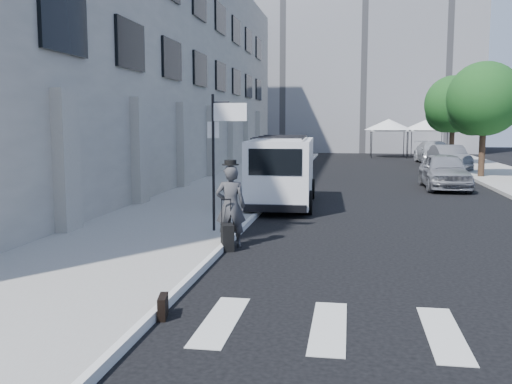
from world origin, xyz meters
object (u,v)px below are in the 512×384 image
(businessman, at_px, (231,206))
(briefcase, at_px, (163,307))
(suitcase, at_px, (227,237))
(parked_car_a, at_px, (444,171))
(parked_car_c, at_px, (434,152))
(parked_car_b, at_px, (449,158))
(cargo_van, at_px, (282,171))

(businessman, distance_m, briefcase, 5.06)
(briefcase, distance_m, suitcase, 4.62)
(businessman, bearing_deg, briefcase, 80.52)
(parked_car_a, relative_size, parked_car_c, 0.85)
(parked_car_a, distance_m, parked_car_b, 10.07)
(businessman, relative_size, suitcase, 1.65)
(businessman, relative_size, parked_car_a, 0.42)
(suitcase, height_order, cargo_van, cargo_van)
(cargo_van, bearing_deg, parked_car_a, 40.45)
(briefcase, relative_size, parked_car_b, 0.09)
(briefcase, height_order, parked_car_b, parked_car_b)
(briefcase, height_order, parked_car_c, parked_car_c)
(parked_car_c, bearing_deg, briefcase, -107.49)
(cargo_van, height_order, parked_car_b, cargo_van)
(cargo_van, bearing_deg, suitcase, -95.40)
(businessman, distance_m, parked_car_b, 24.65)
(cargo_van, bearing_deg, parked_car_b, 60.07)
(briefcase, distance_m, parked_car_c, 35.33)
(briefcase, bearing_deg, suitcase, 78.26)
(parked_car_c, bearing_deg, suitcase, -109.60)
(cargo_van, relative_size, parked_car_a, 1.35)
(cargo_van, height_order, parked_car_c, cargo_van)
(suitcase, distance_m, parked_car_a, 15.20)
(parked_car_a, height_order, parked_car_b, parked_car_a)
(cargo_van, xyz_separation_m, parked_car_c, (8.31, 22.12, -0.42))
(briefcase, bearing_deg, parked_car_b, 61.02)
(briefcase, relative_size, parked_car_a, 0.09)
(briefcase, height_order, parked_car_a, parked_car_a)
(parked_car_a, height_order, parked_car_c, parked_car_a)
(businessman, height_order, briefcase, businessman)
(parked_car_b, bearing_deg, businessman, -115.86)
(parked_car_b, bearing_deg, parked_car_c, 84.81)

